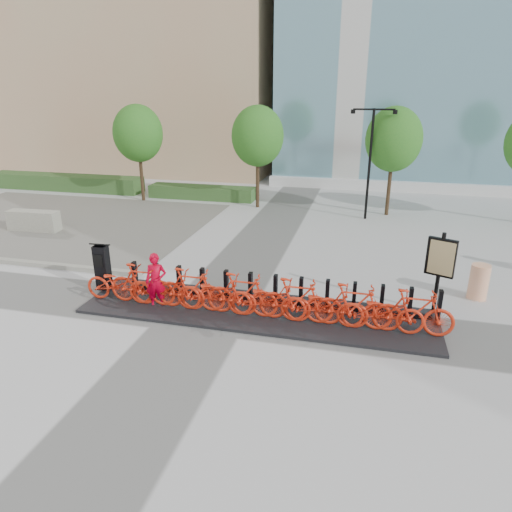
% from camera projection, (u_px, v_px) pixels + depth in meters
% --- Properties ---
extents(ground, '(120.00, 120.00, 0.00)m').
position_uv_depth(ground, '(208.00, 312.00, 12.52)').
color(ground, '#B1B1B1').
extents(gravel_patch, '(14.00, 14.00, 0.00)m').
position_uv_depth(gravel_patch, '(54.00, 222.00, 21.15)').
color(gravel_patch, '#605F5B').
rests_on(gravel_patch, ground).
extents(hedge_a, '(10.00, 1.40, 0.90)m').
position_uv_depth(hedge_a, '(65.00, 182.00, 27.83)').
color(hedge_a, '#37652C').
rests_on(hedge_a, ground).
extents(hedge_b, '(6.00, 1.20, 0.70)m').
position_uv_depth(hedge_b, '(202.00, 192.00, 25.57)').
color(hedge_b, '#37652C').
rests_on(hedge_b, ground).
extents(tree_0, '(2.60, 2.60, 5.10)m').
position_uv_depth(tree_0, '(138.00, 134.00, 24.04)').
color(tree_0, black).
rests_on(tree_0, ground).
extents(tree_1, '(2.60, 2.60, 5.10)m').
position_uv_depth(tree_1, '(258.00, 136.00, 22.58)').
color(tree_1, black).
rests_on(tree_1, ground).
extents(tree_2, '(2.60, 2.60, 5.10)m').
position_uv_depth(tree_2, '(394.00, 140.00, 21.12)').
color(tree_2, black).
rests_on(tree_2, ground).
extents(streetlamp, '(2.00, 0.20, 5.00)m').
position_uv_depth(streetlamp, '(371.00, 152.00, 20.59)').
color(streetlamp, black).
rests_on(streetlamp, ground).
extents(dock_pad, '(9.60, 2.40, 0.08)m').
position_uv_depth(dock_pad, '(256.00, 311.00, 12.49)').
color(dock_pad, black).
rests_on(dock_pad, ground).
extents(dock_rail_posts, '(8.74, 0.50, 0.85)m').
position_uv_depth(dock_rail_posts, '(275.00, 290.00, 12.67)').
color(dock_rail_posts, black).
rests_on(dock_rail_posts, dock_pad).
extents(bike_0, '(2.01, 0.70, 1.05)m').
position_uv_depth(bike_0, '(119.00, 284.00, 12.85)').
color(bike_0, red).
rests_on(bike_0, dock_pad).
extents(bike_1, '(1.95, 0.55, 1.17)m').
position_uv_depth(bike_1, '(142.00, 284.00, 12.67)').
color(bike_1, red).
rests_on(bike_1, dock_pad).
extents(bike_2, '(2.01, 0.70, 1.05)m').
position_uv_depth(bike_2, '(166.00, 289.00, 12.52)').
color(bike_2, red).
rests_on(bike_2, dock_pad).
extents(bike_3, '(1.95, 0.55, 1.17)m').
position_uv_depth(bike_3, '(191.00, 289.00, 12.34)').
color(bike_3, red).
rests_on(bike_3, dock_pad).
extents(bike_4, '(2.01, 0.70, 1.05)m').
position_uv_depth(bike_4, '(216.00, 294.00, 12.20)').
color(bike_4, red).
rests_on(bike_4, dock_pad).
extents(bike_5, '(1.95, 0.55, 1.17)m').
position_uv_depth(bike_5, '(242.00, 295.00, 12.02)').
color(bike_5, red).
rests_on(bike_5, dock_pad).
extents(bike_6, '(2.01, 0.70, 1.05)m').
position_uv_depth(bike_6, '(269.00, 299.00, 11.88)').
color(bike_6, red).
rests_on(bike_6, dock_pad).
extents(bike_7, '(1.95, 0.55, 1.17)m').
position_uv_depth(bike_7, '(296.00, 300.00, 11.70)').
color(bike_7, red).
rests_on(bike_7, dock_pad).
extents(bike_8, '(2.01, 0.70, 1.05)m').
position_uv_depth(bike_8, '(324.00, 305.00, 11.55)').
color(bike_8, red).
rests_on(bike_8, dock_pad).
extents(bike_9, '(1.95, 0.55, 1.17)m').
position_uv_depth(bike_9, '(353.00, 306.00, 11.37)').
color(bike_9, red).
rests_on(bike_9, dock_pad).
extents(bike_10, '(2.01, 0.70, 1.05)m').
position_uv_depth(bike_10, '(383.00, 311.00, 11.23)').
color(bike_10, red).
rests_on(bike_10, dock_pad).
extents(bike_11, '(1.95, 0.55, 1.17)m').
position_uv_depth(bike_11, '(414.00, 312.00, 11.05)').
color(bike_11, red).
rests_on(bike_11, dock_pad).
extents(kiosk, '(0.49, 0.41, 1.50)m').
position_uv_depth(kiosk, '(102.00, 266.00, 13.57)').
color(kiosk, black).
rests_on(kiosk, dock_pad).
extents(worker_red, '(0.66, 0.52, 1.60)m').
position_uv_depth(worker_red, '(156.00, 282.00, 12.49)').
color(worker_red, '#BC001C').
rests_on(worker_red, ground).
extents(construction_barrel, '(0.71, 0.71, 1.03)m').
position_uv_depth(construction_barrel, '(479.00, 282.00, 13.19)').
color(construction_barrel, orange).
rests_on(construction_barrel, ground).
extents(jersey_barrier, '(2.28, 0.73, 0.87)m').
position_uv_depth(jersey_barrier, '(34.00, 221.00, 19.69)').
color(jersey_barrier, '#A9A898').
rests_on(jersey_barrier, ground).
extents(map_sign, '(0.73, 0.40, 2.28)m').
position_uv_depth(map_sign, '(440.00, 261.00, 11.98)').
color(map_sign, black).
rests_on(map_sign, ground).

